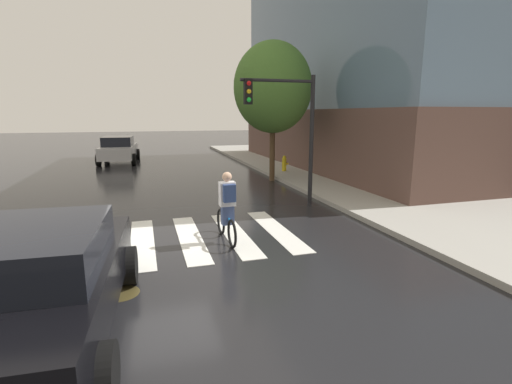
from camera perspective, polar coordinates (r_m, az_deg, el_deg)
The scene contains 11 objects.
ground_plane at distance 9.41m, azimuth -14.02°, elevation -7.11°, with size 120.00×120.00×0.00m, color black.
sidewalk at distance 13.05m, azimuth 27.98°, elevation -2.54°, with size 6.50×50.00×0.15m, color #9E9B93.
crosswalk_stripes at distance 9.42m, azimuth -13.39°, elevation -7.04°, with size 6.18×3.70×0.01m.
manhole_cover at distance 7.00m, azimuth -19.85°, elevation -14.23°, with size 0.64×0.64×0.01m, color #473D1E.
sedan_near at distance 5.82m, azimuth -29.89°, elevation -11.73°, with size 2.37×4.70×1.59m.
sedan_mid at distance 25.00m, azimuth -20.08°, elevation 6.11°, with size 2.45×4.81×1.62m.
cyclist at distance 8.80m, azimuth -4.39°, elevation -2.38°, with size 0.37×1.71×1.69m.
traffic_light_near at distance 12.26m, azimuth 4.92°, elevation 11.12°, with size 2.47×0.28×4.20m.
fire_hydrant at distance 19.10m, azimuth 4.30°, elevation 4.33°, with size 0.33×0.22×0.78m.
street_tree_near at distance 17.01m, azimuth 2.55°, elevation 15.49°, with size 3.41×3.41×6.07m.
corner_building at distance 25.79m, azimuth 26.68°, elevation 18.17°, with size 18.56×18.72×12.91m.
Camera 1 is at (-0.32, -8.92, 2.99)m, focal length 26.41 mm.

